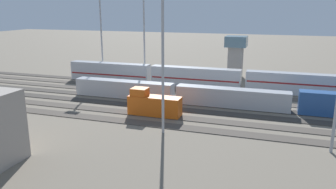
# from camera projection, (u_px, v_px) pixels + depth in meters

# --- Properties ---
(ground_plane) EXTENTS (400.00, 400.00, 0.00)m
(ground_plane) POSITION_uv_depth(u_px,v_px,m) (142.00, 99.00, 75.21)
(ground_plane) COLOR #756B5B
(track_bed_0) EXTENTS (140.00, 2.80, 0.12)m
(track_bed_0) POSITION_uv_depth(u_px,v_px,m) (164.00, 85.00, 88.99)
(track_bed_0) COLOR #3D3833
(track_bed_0) RESTS_ON ground_plane
(track_bed_1) EXTENTS (140.00, 2.80, 0.12)m
(track_bed_1) POSITION_uv_depth(u_px,v_px,m) (158.00, 89.00, 84.39)
(track_bed_1) COLOR #4C443D
(track_bed_1) RESTS_ON ground_plane
(track_bed_2) EXTENTS (140.00, 2.80, 0.12)m
(track_bed_2) POSITION_uv_depth(u_px,v_px,m) (150.00, 94.00, 79.79)
(track_bed_2) COLOR #4C443D
(track_bed_2) RESTS_ON ground_plane
(track_bed_3) EXTENTS (140.00, 2.80, 0.12)m
(track_bed_3) POSITION_uv_depth(u_px,v_px,m) (142.00, 99.00, 75.20)
(track_bed_3) COLOR #3D3833
(track_bed_3) RESTS_ON ground_plane
(track_bed_4) EXTENTS (140.00, 2.80, 0.12)m
(track_bed_4) POSITION_uv_depth(u_px,v_px,m) (133.00, 105.00, 70.60)
(track_bed_4) COLOR #3D3833
(track_bed_4) RESTS_ON ground_plane
(track_bed_5) EXTENTS (140.00, 2.80, 0.12)m
(track_bed_5) POSITION_uv_depth(u_px,v_px,m) (123.00, 112.00, 66.00)
(track_bed_5) COLOR #4C443D
(track_bed_5) RESTS_ON ground_plane
(track_bed_6) EXTENTS (140.00, 2.80, 0.12)m
(track_bed_6) POSITION_uv_depth(u_px,v_px,m) (111.00, 120.00, 61.40)
(track_bed_6) COLOR #4C443D
(track_bed_6) RESTS_ON ground_plane
(train_on_track_3) EXTENTS (66.40, 3.00, 4.40)m
(train_on_track_3) POSITION_uv_depth(u_px,v_px,m) (224.00, 97.00, 69.17)
(train_on_track_3) COLOR #285193
(train_on_track_3) RESTS_ON ground_plane
(train_on_track_0) EXTENTS (71.40, 3.06, 5.00)m
(train_on_track_0) POSITION_uv_depth(u_px,v_px,m) (195.00, 77.00, 85.82)
(train_on_track_0) COLOR #B7BABF
(train_on_track_0) RESTS_ON ground_plane
(train_on_track_5) EXTENTS (10.00, 3.00, 5.00)m
(train_on_track_5) POSITION_uv_depth(u_px,v_px,m) (153.00, 104.00, 63.54)
(train_on_track_5) COLOR #D85914
(train_on_track_5) RESTS_ON ground_plane
(light_mast_0) EXTENTS (2.80, 0.70, 24.25)m
(light_mast_0) POSITION_uv_depth(u_px,v_px,m) (101.00, 23.00, 93.78)
(light_mast_0) COLOR #9EA0A5
(light_mast_0) RESTS_ON ground_plane
(light_mast_2) EXTENTS (2.80, 0.70, 24.03)m
(light_mast_2) POSITION_uv_depth(u_px,v_px,m) (144.00, 24.00, 90.11)
(light_mast_2) COLOR #9EA0A5
(light_mast_2) RESTS_ON ground_plane
(light_mast_3) EXTENTS (2.80, 0.70, 32.16)m
(light_mast_3) POSITION_uv_depth(u_px,v_px,m) (163.00, 6.00, 50.19)
(light_mast_3) COLOR #9EA0A5
(light_mast_3) RESTS_ON ground_plane
(control_tower) EXTENTS (6.00, 6.00, 11.95)m
(control_tower) POSITION_uv_depth(u_px,v_px,m) (236.00, 53.00, 97.09)
(control_tower) COLOR gray
(control_tower) RESTS_ON ground_plane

